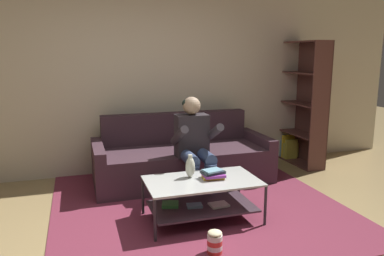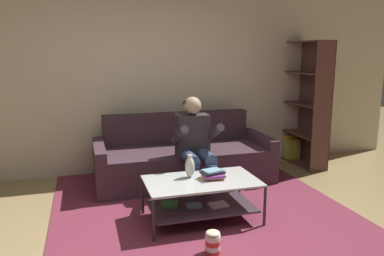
{
  "view_description": "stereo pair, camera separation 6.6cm",
  "coord_description": "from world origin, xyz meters",
  "px_view_note": "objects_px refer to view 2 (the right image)",
  "views": [
    {
      "loc": [
        -0.77,
        -2.76,
        1.65
      ],
      "look_at": [
        0.38,
        0.9,
        0.89
      ],
      "focal_mm": 35.0,
      "sensor_mm": 36.0,
      "label": 1
    },
    {
      "loc": [
        -0.71,
        -2.78,
        1.65
      ],
      "look_at": [
        0.38,
        0.9,
        0.89
      ],
      "focal_mm": 35.0,
      "sensor_mm": 36.0,
      "label": 2
    }
  ],
  "objects_px": {
    "person_seated_center": "(195,143)",
    "book_stack": "(213,174)",
    "popcorn_tub": "(213,242)",
    "couch": "(183,159)",
    "coffee_table": "(201,194)",
    "bookshelf": "(301,113)",
    "vase": "(190,167)"
  },
  "relations": [
    {
      "from": "person_seated_center",
      "to": "book_stack",
      "type": "xyz_separation_m",
      "value": [
        -0.02,
        -0.66,
        -0.17
      ]
    },
    {
      "from": "popcorn_tub",
      "to": "couch",
      "type": "bearing_deg",
      "value": 82.43
    },
    {
      "from": "coffee_table",
      "to": "bookshelf",
      "type": "height_order",
      "value": "bookshelf"
    },
    {
      "from": "person_seated_center",
      "to": "bookshelf",
      "type": "xyz_separation_m",
      "value": [
        1.99,
        0.95,
        0.11
      ]
    },
    {
      "from": "person_seated_center",
      "to": "book_stack",
      "type": "relative_size",
      "value": 4.78
    },
    {
      "from": "vase",
      "to": "person_seated_center",
      "type": "bearing_deg",
      "value": 67.94
    },
    {
      "from": "coffee_table",
      "to": "bookshelf",
      "type": "xyz_separation_m",
      "value": [
        2.13,
        1.62,
        0.47
      ]
    },
    {
      "from": "vase",
      "to": "bookshelf",
      "type": "distance_m",
      "value": 2.68
    },
    {
      "from": "person_seated_center",
      "to": "popcorn_tub",
      "type": "relative_size",
      "value": 5.5
    },
    {
      "from": "coffee_table",
      "to": "popcorn_tub",
      "type": "height_order",
      "value": "coffee_table"
    },
    {
      "from": "vase",
      "to": "couch",
      "type": "bearing_deg",
      "value": 78.51
    },
    {
      "from": "book_stack",
      "to": "bookshelf",
      "type": "xyz_separation_m",
      "value": [
        2.0,
        1.6,
        0.29
      ]
    },
    {
      "from": "coffee_table",
      "to": "person_seated_center",
      "type": "bearing_deg",
      "value": 77.76
    },
    {
      "from": "couch",
      "to": "popcorn_tub",
      "type": "xyz_separation_m",
      "value": [
        -0.25,
        -1.88,
        -0.18
      ]
    },
    {
      "from": "book_stack",
      "to": "bookshelf",
      "type": "height_order",
      "value": "bookshelf"
    },
    {
      "from": "couch",
      "to": "book_stack",
      "type": "distance_m",
      "value": 1.22
    },
    {
      "from": "person_seated_center",
      "to": "vase",
      "type": "distance_m",
      "value": 0.61
    },
    {
      "from": "coffee_table",
      "to": "vase",
      "type": "relative_size",
      "value": 4.73
    },
    {
      "from": "coffee_table",
      "to": "book_stack",
      "type": "relative_size",
      "value": 4.59
    },
    {
      "from": "bookshelf",
      "to": "person_seated_center",
      "type": "bearing_deg",
      "value": -154.55
    },
    {
      "from": "couch",
      "to": "book_stack",
      "type": "relative_size",
      "value": 9.32
    },
    {
      "from": "couch",
      "to": "coffee_table",
      "type": "bearing_deg",
      "value": -96.8
    },
    {
      "from": "person_seated_center",
      "to": "book_stack",
      "type": "height_order",
      "value": "person_seated_center"
    },
    {
      "from": "coffee_table",
      "to": "vase",
      "type": "distance_m",
      "value": 0.29
    },
    {
      "from": "person_seated_center",
      "to": "couch",
      "type": "bearing_deg",
      "value": 90.0
    },
    {
      "from": "vase",
      "to": "bookshelf",
      "type": "relative_size",
      "value": 0.13
    },
    {
      "from": "person_seated_center",
      "to": "bookshelf",
      "type": "distance_m",
      "value": 2.2
    },
    {
      "from": "person_seated_center",
      "to": "coffee_table",
      "type": "distance_m",
      "value": 0.78
    },
    {
      "from": "couch",
      "to": "bookshelf",
      "type": "bearing_deg",
      "value": 11.21
    },
    {
      "from": "vase",
      "to": "bookshelf",
      "type": "xyz_separation_m",
      "value": [
        2.21,
        1.5,
        0.22
      ]
    },
    {
      "from": "popcorn_tub",
      "to": "person_seated_center",
      "type": "bearing_deg",
      "value": 79.35
    },
    {
      "from": "vase",
      "to": "coffee_table",
      "type": "bearing_deg",
      "value": -56.29
    }
  ]
}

